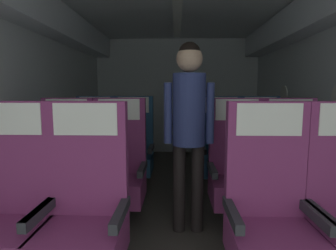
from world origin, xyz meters
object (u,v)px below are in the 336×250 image
at_px(seat_a_right_window, 270,216).
at_px(flight_attendant, 189,117).
at_px(seat_b_right_aisle, 291,173).
at_px(seat_b_left_window, 66,171).
at_px(seat_b_right_window, 237,172).
at_px(seat_c_left_window, 95,150).
at_px(seat_c_right_aisle, 260,152).
at_px(seat_b_left_aisle, 118,171).
at_px(seat_c_left_aisle, 133,151).
at_px(seat_a_left_window, 8,213).
at_px(seat_c_right_window, 221,151).
at_px(seat_a_left_aisle, 84,215).

height_order(seat_a_right_window, flight_attendant, flight_attendant).
distance_m(seat_a_right_window, flight_attendant, 1.02).
distance_m(seat_a_right_window, seat_b_right_aisle, 1.04).
bearing_deg(seat_a_right_window, seat_b_left_window, 150.73).
distance_m(seat_b_right_window, seat_c_left_window, 1.86).
bearing_deg(seat_c_right_aisle, seat_b_left_window, -156.76).
bearing_deg(seat_c_left_window, flight_attendant, -43.25).
relative_size(seat_b_left_aisle, seat_c_left_aisle, 1.00).
bearing_deg(seat_a_left_window, seat_b_left_window, 90.50).
height_order(seat_a_right_window, seat_b_left_aisle, same).
height_order(seat_a_right_window, seat_b_right_aisle, same).
height_order(seat_b_left_window, seat_c_left_aisle, same).
bearing_deg(seat_a_right_window, flight_attendant, 121.91).
bearing_deg(seat_c_left_aisle, seat_a_left_window, -104.96).
distance_m(seat_b_right_aisle, seat_c_left_window, 2.31).
distance_m(seat_b_left_window, seat_c_left_window, 0.92).
distance_m(seat_b_left_window, seat_c_left_aisle, 1.04).
relative_size(seat_c_right_window, flight_attendant, 0.71).
height_order(seat_b_left_window, seat_b_right_window, same).
bearing_deg(seat_c_left_window, seat_c_left_aisle, -0.34).
xyz_separation_m(seat_b_right_aisle, seat_c_right_window, (-0.50, 0.90, 0.00)).
distance_m(seat_b_right_window, seat_c_left_aisle, 1.45).
xyz_separation_m(seat_b_right_aisle, seat_c_left_window, (-2.12, 0.91, 0.00)).
bearing_deg(seat_c_left_aisle, seat_b_left_aisle, -89.80).
distance_m(seat_a_right_window, seat_c_left_aisle, 2.14).
bearing_deg(seat_b_right_aisle, seat_c_left_aisle, 150.65).
relative_size(seat_a_left_window, seat_b_left_aisle, 1.00).
distance_m(seat_b_right_aisle, seat_c_right_aisle, 0.90).
height_order(seat_a_left_aisle, seat_b_right_window, same).
bearing_deg(seat_c_right_aisle, seat_c_left_window, 179.61).
xyz_separation_m(seat_b_left_window, flight_attendant, (1.16, -0.17, 0.53)).
distance_m(seat_b_left_window, seat_c_right_window, 1.86).
bearing_deg(seat_b_right_aisle, flight_attendant, -169.63).
relative_size(seat_b_left_aisle, seat_c_right_window, 1.00).
bearing_deg(seat_b_right_window, seat_a_right_window, -90.04).
xyz_separation_m(seat_a_right_window, seat_c_left_window, (-1.62, 1.83, 0.00)).
bearing_deg(seat_a_left_aisle, seat_a_left_window, 179.16).
bearing_deg(seat_c_right_window, seat_a_left_window, -131.55).
relative_size(seat_c_left_window, seat_c_right_window, 1.00).
height_order(seat_c_right_window, flight_attendant, flight_attendant).
bearing_deg(flight_attendant, seat_b_left_aisle, -28.46).
height_order(seat_b_left_window, seat_b_left_aisle, same).
relative_size(seat_a_left_aisle, seat_b_left_aisle, 1.00).
bearing_deg(seat_a_left_window, seat_c_right_window, 48.45).
relative_size(seat_a_left_window, seat_c_left_aisle, 1.00).
relative_size(seat_a_left_aisle, seat_b_right_window, 1.00).
bearing_deg(seat_a_left_aisle, seat_c_left_aisle, 89.66).
distance_m(seat_a_left_aisle, seat_b_left_aisle, 0.94).
bearing_deg(flight_attendant, seat_a_left_aisle, 35.33).
bearing_deg(flight_attendant, seat_b_right_aisle, 177.38).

